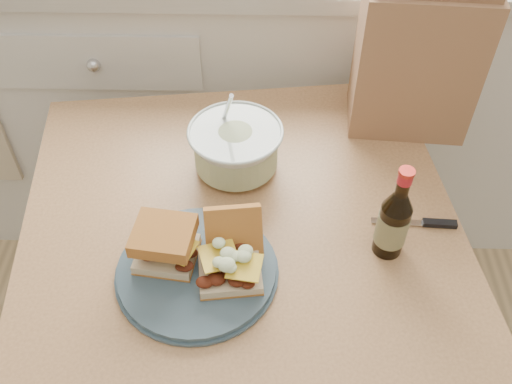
{
  "coord_description": "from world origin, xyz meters",
  "views": [
    {
      "loc": [
        -0.06,
        0.16,
        1.59
      ],
      "look_at": [
        -0.07,
        0.9,
        0.8
      ],
      "focal_mm": 40.0,
      "sensor_mm": 36.0,
      "label": 1
    }
  ],
  "objects_px": {
    "dining_table": "(243,255)",
    "paper_bag": "(416,58)",
    "beer_bottle": "(393,222)",
    "coleslaw_bowl": "(236,149)",
    "plate": "(197,270)"
  },
  "relations": [
    {
      "from": "coleslaw_bowl",
      "to": "paper_bag",
      "type": "bearing_deg",
      "value": 24.07
    },
    {
      "from": "coleslaw_bowl",
      "to": "beer_bottle",
      "type": "bearing_deg",
      "value": -36.3
    },
    {
      "from": "plate",
      "to": "coleslaw_bowl",
      "type": "distance_m",
      "value": 0.29
    },
    {
      "from": "dining_table",
      "to": "paper_bag",
      "type": "bearing_deg",
      "value": 34.92
    },
    {
      "from": "beer_bottle",
      "to": "dining_table",
      "type": "bearing_deg",
      "value": -171.01
    },
    {
      "from": "coleslaw_bowl",
      "to": "paper_bag",
      "type": "distance_m",
      "value": 0.44
    },
    {
      "from": "dining_table",
      "to": "paper_bag",
      "type": "xyz_separation_m",
      "value": [
        0.37,
        0.33,
        0.27
      ]
    },
    {
      "from": "plate",
      "to": "paper_bag",
      "type": "relative_size",
      "value": 0.86
    },
    {
      "from": "dining_table",
      "to": "coleslaw_bowl",
      "type": "relative_size",
      "value": 4.84
    },
    {
      "from": "dining_table",
      "to": "coleslaw_bowl",
      "type": "height_order",
      "value": "coleslaw_bowl"
    },
    {
      "from": "plate",
      "to": "coleslaw_bowl",
      "type": "height_order",
      "value": "coleslaw_bowl"
    },
    {
      "from": "dining_table",
      "to": "beer_bottle",
      "type": "xyz_separation_m",
      "value": [
        0.28,
        -0.06,
        0.18
      ]
    },
    {
      "from": "dining_table",
      "to": "paper_bag",
      "type": "relative_size",
      "value": 2.87
    },
    {
      "from": "dining_table",
      "to": "plate",
      "type": "distance_m",
      "value": 0.19
    },
    {
      "from": "coleslaw_bowl",
      "to": "beer_bottle",
      "type": "xyz_separation_m",
      "value": [
        0.3,
        -0.22,
        0.03
      ]
    }
  ]
}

